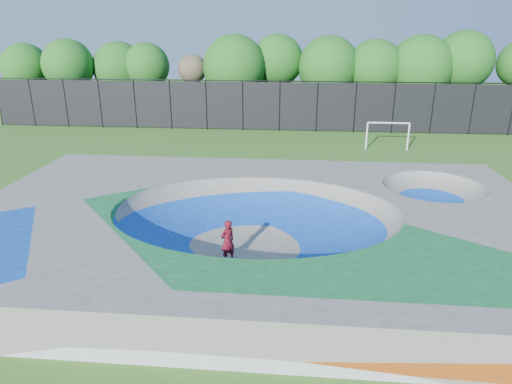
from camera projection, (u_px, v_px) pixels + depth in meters
ground at (256, 245)px, 17.78m from camera, size 120.00×120.00×0.00m
skate_deck at (256, 227)px, 17.53m from camera, size 22.00×14.00×1.50m
skater at (228, 241)px, 16.26m from camera, size 0.69×0.68×1.60m
skateboard at (228, 260)px, 16.52m from camera, size 0.65×0.75×0.05m
soccer_goal at (388, 131)px, 31.22m from camera, size 2.93×0.12×1.93m
fence at (280, 105)px, 36.74m from camera, size 48.09×0.09×4.04m
treeline at (314, 65)px, 40.55m from camera, size 53.11×6.99×8.04m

